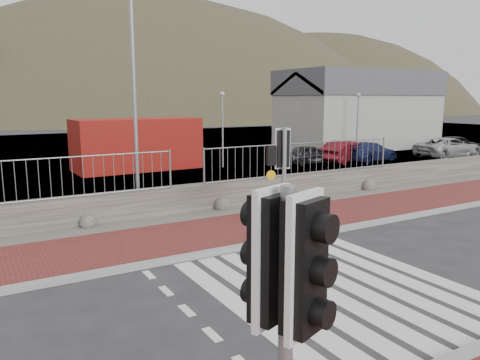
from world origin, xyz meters
TOP-DOWN VIEW (x-y plane):
  - ground at (0.00, 0.00)m, footprint 220.00×220.00m
  - sidewalk_far at (0.00, 4.50)m, footprint 40.00×3.00m
  - kerb_near at (0.00, -3.00)m, footprint 40.00×0.25m
  - kerb_far at (0.00, 3.00)m, footprint 40.00×0.25m
  - zebra_crossing at (-0.00, 0.00)m, footprint 4.62×5.60m
  - gravel_strip at (0.00, 6.50)m, footprint 40.00×1.50m
  - stone_wall at (0.00, 7.30)m, footprint 40.00×0.60m
  - railing at (0.00, 7.15)m, footprint 18.07×0.07m
  - quay at (0.00, 27.90)m, footprint 120.00×40.00m
  - water at (0.00, 62.90)m, footprint 220.00×50.00m
  - harbor_building at (20.00, 19.90)m, footprint 12.20×6.20m
  - hills_backdrop at (6.74, 87.90)m, footprint 254.00×90.00m
  - traffic_signal_near at (-4.05, -3.92)m, footprint 0.51×0.40m
  - traffic_signal_far at (1.22, 3.52)m, footprint 0.73×0.40m
  - streetlight at (-1.26, 8.11)m, footprint 1.53×0.26m
  - shipping_container at (1.69, 17.53)m, footprint 6.60×2.93m
  - car_a at (11.00, 14.45)m, footprint 3.39×1.75m
  - car_b at (13.30, 14.00)m, footprint 4.14×2.38m
  - car_c at (14.88, 13.63)m, footprint 4.27×2.23m
  - car_d at (20.68, 12.44)m, footprint 4.73×2.40m
  - car_e at (23.61, 13.92)m, footprint 3.78×2.04m

SIDE VIEW (x-z plane):
  - hills_backdrop at x=6.74m, z-range -73.05..26.95m
  - ground at x=0.00m, z-range 0.00..0.00m
  - quay at x=0.00m, z-range -0.25..0.25m
  - water at x=0.00m, z-range -0.03..0.03m
  - zebra_crossing at x=0.00m, z-range 0.00..0.01m
  - gravel_strip at x=0.00m, z-range 0.00..0.06m
  - sidewalk_far at x=0.00m, z-range 0.00..0.08m
  - kerb_near at x=0.00m, z-range -0.01..0.11m
  - kerb_far at x=0.00m, z-range -0.01..0.11m
  - stone_wall at x=0.00m, z-range 0.00..0.90m
  - car_a at x=11.00m, z-range 0.00..1.10m
  - car_c at x=14.88m, z-range 0.00..1.18m
  - car_e at x=23.61m, z-range 0.00..1.22m
  - car_d at x=20.68m, z-range 0.00..1.28m
  - car_b at x=13.30m, z-range 0.00..1.29m
  - shipping_container at x=1.69m, z-range 0.00..2.71m
  - railing at x=0.00m, z-range 1.21..2.43m
  - traffic_signal_far at x=1.22m, z-range 0.67..3.65m
  - traffic_signal_near at x=-4.05m, z-range 0.68..3.77m
  - harbor_building at x=20.00m, z-range 0.03..5.83m
  - streetlight at x=-1.26m, z-range 0.45..7.66m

